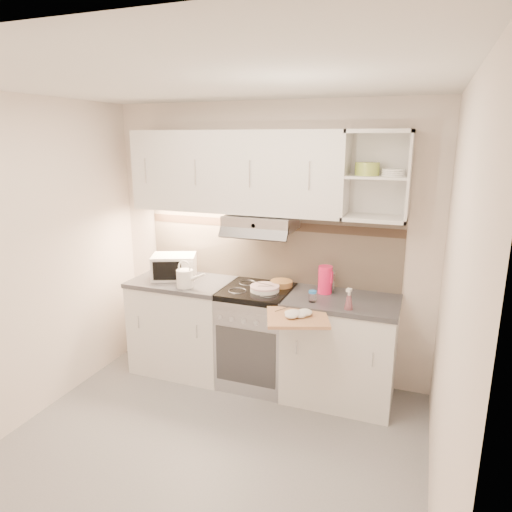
{
  "coord_description": "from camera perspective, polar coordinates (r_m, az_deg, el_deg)",
  "views": [
    {
      "loc": [
        1.32,
        -2.47,
        2.18
      ],
      "look_at": [
        0.04,
        0.95,
        1.24
      ],
      "focal_mm": 32.0,
      "sensor_mm": 36.0,
      "label": 1
    }
  ],
  "objects": [
    {
      "name": "spice_jar",
      "position": [
        3.72,
        7.07,
        -5.0
      ],
      "size": [
        0.06,
        0.06,
        0.09
      ],
      "rotation": [
        0.0,
        0.0,
        -0.28
      ],
      "color": "white",
      "rests_on": "worktop_right"
    },
    {
      "name": "cutting_board",
      "position": [
        3.48,
        5.19,
        -7.65
      ],
      "size": [
        0.56,
        0.54,
        0.02
      ],
      "primitive_type": "cube",
      "rotation": [
        0.0,
        0.0,
        0.35
      ],
      "color": "#A28653",
      "rests_on": "base_cabinet_right"
    },
    {
      "name": "bread_loaf",
      "position": [
        4.09,
        3.2,
        -3.44
      ],
      "size": [
        0.2,
        0.2,
        0.05
      ],
      "primitive_type": "cylinder",
      "color": "#AD7D49",
      "rests_on": "electric_range"
    },
    {
      "name": "worktop_right",
      "position": [
        3.84,
        10.76,
        -5.56
      ],
      "size": [
        0.92,
        0.62,
        0.04
      ],
      "primitive_type": "cube",
      "color": "#47474C",
      "rests_on": "base_cabinet_right"
    },
    {
      "name": "plate_stack",
      "position": [
        3.95,
        1.1,
        -4.05
      ],
      "size": [
        0.25,
        0.25,
        0.05
      ],
      "rotation": [
        0.0,
        0.0,
        -0.09
      ],
      "color": "white",
      "rests_on": "electric_range"
    },
    {
      "name": "base_cabinet_right",
      "position": [
        4.02,
        10.45,
        -11.6
      ],
      "size": [
        0.9,
        0.6,
        0.86
      ],
      "primitive_type": "cube",
      "color": "white",
      "rests_on": "ground"
    },
    {
      "name": "base_cabinet_left",
      "position": [
        4.49,
        -8.96,
        -8.68
      ],
      "size": [
        0.9,
        0.6,
        0.86
      ],
      "primitive_type": "cube",
      "color": "white",
      "rests_on": "ground"
    },
    {
      "name": "glass_jar",
      "position": [
        3.96,
        9.1,
        -3.14
      ],
      "size": [
        0.1,
        0.1,
        0.19
      ],
      "rotation": [
        0.0,
        0.0,
        -0.08
      ],
      "color": "silver",
      "rests_on": "worktop_right"
    },
    {
      "name": "worktop_left",
      "position": [
        4.33,
        -9.19,
        -3.19
      ],
      "size": [
        0.92,
        0.62,
        0.04
      ],
      "primitive_type": "cube",
      "color": "#47474C",
      "rests_on": "base_cabinet_left"
    },
    {
      "name": "watering_can",
      "position": [
        4.08,
        -8.79,
        -2.7
      ],
      "size": [
        0.29,
        0.15,
        0.24
      ],
      "rotation": [
        0.0,
        0.0,
        -0.04
      ],
      "color": "white",
      "rests_on": "worktop_left"
    },
    {
      "name": "microwave",
      "position": [
        4.36,
        -10.22,
        -1.3
      ],
      "size": [
        0.48,
        0.42,
        0.22
      ],
      "rotation": [
        0.0,
        0.0,
        0.39
      ],
      "color": "white",
      "rests_on": "worktop_left"
    },
    {
      "name": "spray_bottle",
      "position": [
        3.6,
        11.53,
        -5.47
      ],
      "size": [
        0.07,
        0.07,
        0.18
      ],
      "rotation": [
        0.0,
        0.0,
        -0.2
      ],
      "color": "pink",
      "rests_on": "worktop_right"
    },
    {
      "name": "pink_pitcher",
      "position": [
        3.92,
        8.64,
        -2.94
      ],
      "size": [
        0.13,
        0.12,
        0.24
      ],
      "rotation": [
        0.0,
        0.0,
        -0.26
      ],
      "color": "#FF1C5A",
      "rests_on": "worktop_right"
    },
    {
      "name": "room_shell",
      "position": [
        3.18,
        -4.39,
        4.4
      ],
      "size": [
        3.04,
        2.84,
        2.52
      ],
      "color": "white",
      "rests_on": "ground"
    },
    {
      "name": "dish_towel",
      "position": [
        3.46,
        4.94,
        -7.06
      ],
      "size": [
        0.28,
        0.26,
        0.06
      ],
      "primitive_type": null,
      "rotation": [
        0.0,
        0.0,
        0.39
      ],
      "color": "white",
      "rests_on": "cutting_board"
    },
    {
      "name": "ground",
      "position": [
        3.55,
        -6.58,
        -23.5
      ],
      "size": [
        3.0,
        3.0,
        0.0
      ],
      "primitive_type": "plane",
      "color": "gray",
      "rests_on": "ground"
    },
    {
      "name": "electric_range",
      "position": [
        4.18,
        0.16,
        -9.94
      ],
      "size": [
        0.6,
        0.6,
        0.9
      ],
      "color": "#B7B7BC",
      "rests_on": "ground"
    }
  ]
}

